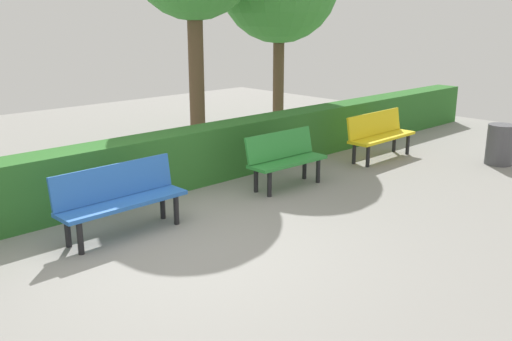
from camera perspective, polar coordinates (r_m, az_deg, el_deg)
name	(u,v)px	position (r m, az deg, el deg)	size (l,w,h in m)	color
ground_plane	(177,250)	(6.59, -8.07, -8.03)	(21.26, 21.26, 0.00)	gray
bench_yellow	(379,133)	(10.74, 12.46, 3.74)	(1.65, 0.49, 0.86)	yellow
bench_green	(285,157)	(8.76, 2.96, 1.39)	(1.39, 0.50, 0.86)	#2D8C38
bench_blue	(120,196)	(7.04, -13.70, -2.57)	(1.65, 0.48, 0.86)	blue
hedge_row	(166,162)	(8.67, -9.16, 0.84)	(17.26, 0.55, 0.89)	#2D6B28
trash_bin	(500,145)	(11.00, 23.61, 2.44)	(0.47, 0.47, 0.73)	#4C4C51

